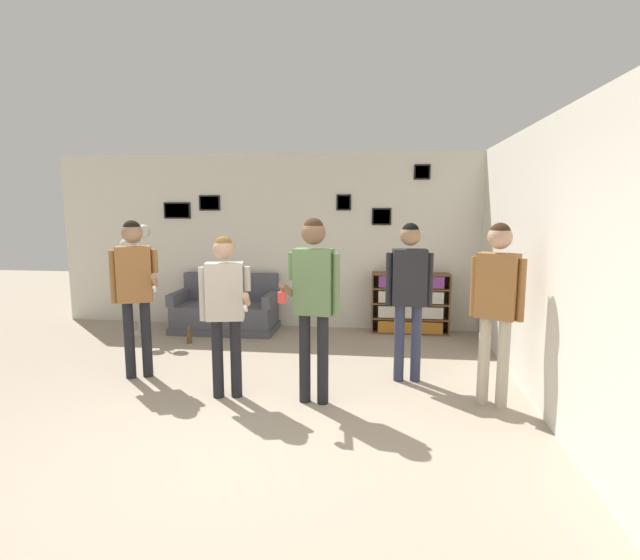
# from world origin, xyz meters

# --- Properties ---
(ground_plane) EXTENTS (20.00, 20.00, 0.00)m
(ground_plane) POSITION_xyz_m (0.00, 0.00, 0.00)
(ground_plane) COLOR gray
(wall_back) EXTENTS (7.85, 0.08, 2.70)m
(wall_back) POSITION_xyz_m (-0.00, 4.27, 1.35)
(wall_back) COLOR silver
(wall_back) RESTS_ON ground_plane
(wall_right) EXTENTS (0.06, 6.64, 2.70)m
(wall_right) POSITION_xyz_m (2.76, 2.12, 1.35)
(wall_right) COLOR silver
(wall_right) RESTS_ON ground_plane
(couch) EXTENTS (1.56, 0.80, 0.85)m
(couch) POSITION_xyz_m (-1.10, 3.85, 0.29)
(couch) COLOR #4C4C56
(couch) RESTS_ON ground_plane
(bookshelf) EXTENTS (1.15, 0.30, 0.91)m
(bookshelf) POSITION_xyz_m (1.69, 4.05, 0.45)
(bookshelf) COLOR brown
(bookshelf) RESTS_ON ground_plane
(floor_lamp) EXTENTS (0.40, 0.44, 1.63)m
(floor_lamp) POSITION_xyz_m (-2.30, 3.43, 1.27)
(floor_lamp) COLOR #ADA89E
(floor_lamp) RESTS_ON ground_plane
(person_player_foreground_left) EXTENTS (0.59, 0.41, 1.75)m
(person_player_foreground_left) POSITION_xyz_m (-1.40, 1.67, 1.08)
(person_player_foreground_left) COLOR black
(person_player_foreground_left) RESTS_ON ground_plane
(person_player_foreground_center) EXTENTS (0.54, 0.42, 1.61)m
(person_player_foreground_center) POSITION_xyz_m (-0.25, 1.23, 0.98)
(person_player_foreground_center) COLOR black
(person_player_foreground_center) RESTS_ON ground_plane
(person_watcher_holding_cup) EXTENTS (0.54, 0.42, 1.79)m
(person_watcher_holding_cup) POSITION_xyz_m (0.63, 1.20, 1.11)
(person_watcher_holding_cup) COLOR black
(person_watcher_holding_cup) RESTS_ON ground_plane
(person_spectator_near_bookshelf) EXTENTS (0.50, 0.22, 1.72)m
(person_spectator_near_bookshelf) POSITION_xyz_m (1.56, 1.93, 1.06)
(person_spectator_near_bookshelf) COLOR #2D334C
(person_spectator_near_bookshelf) RESTS_ON ground_plane
(person_spectator_far_right) EXTENTS (0.45, 0.35, 1.75)m
(person_spectator_far_right) POSITION_xyz_m (2.33, 1.34, 1.08)
(person_spectator_far_right) COLOR #B7AD99
(person_spectator_far_right) RESTS_ON ground_plane
(bottle_on_floor) EXTENTS (0.07, 0.07, 0.25)m
(bottle_on_floor) POSITION_xyz_m (-1.39, 3.07, 0.10)
(bottle_on_floor) COLOR brown
(bottle_on_floor) RESTS_ON ground_plane
(drinking_cup) EXTENTS (0.07, 0.07, 0.11)m
(drinking_cup) POSITION_xyz_m (1.41, 4.05, 0.96)
(drinking_cup) COLOR red
(drinking_cup) RESTS_ON bookshelf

